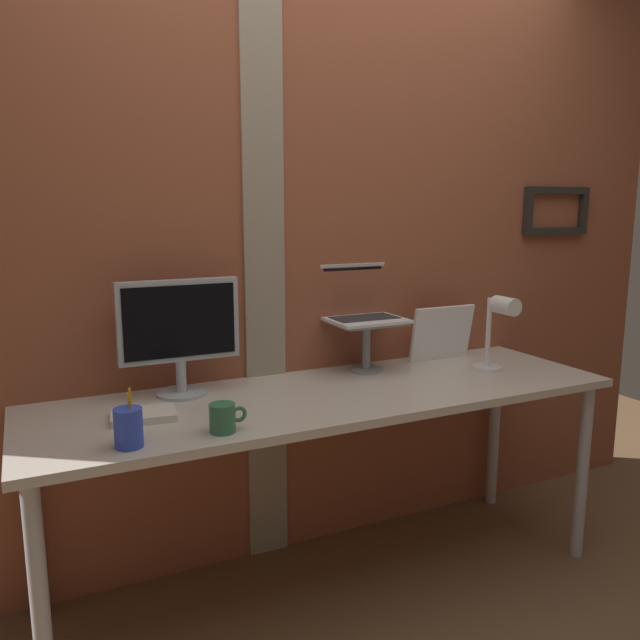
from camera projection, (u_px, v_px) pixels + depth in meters
The scene contains 11 objects.
ground_plane at pixel (357, 578), 2.44m from camera, with size 6.00×6.00×0.00m, color brown.
brick_wall_back at pixel (313, 249), 2.56m from camera, with size 3.68×0.16×2.51m.
desk at pixel (332, 411), 2.28m from camera, with size 2.14×0.65×0.77m.
monitor at pixel (179, 327), 2.19m from camera, with size 0.43×0.18×0.42m.
laptop_stand at pixel (366, 338), 2.54m from camera, with size 0.28×0.22×0.21m.
laptop at pixel (358, 304), 2.58m from camera, with size 0.30×0.31×0.23m.
whiteboard_panel at pixel (442, 333), 2.73m from camera, with size 0.30×0.02×0.24m, color white.
desk_lamp at pixel (498, 326), 2.49m from camera, with size 0.12×0.20×0.32m.
pen_cup at pixel (129, 428), 1.74m from camera, with size 0.08×0.08×0.17m.
coffee_mug at pixel (223, 418), 1.86m from camera, with size 0.12×0.08×0.09m.
paper_clutter_stack at pixel (143, 415), 1.98m from camera, with size 0.20×0.14×0.02m, color silver.
Camera 1 is at (-1.09, -1.93, 1.43)m, focal length 35.01 mm.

